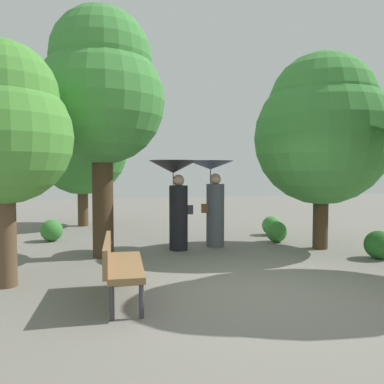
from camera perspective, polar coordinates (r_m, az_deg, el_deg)
ground_plane at (r=5.74m, az=10.77°, el=-14.46°), size 40.00×40.00×0.00m
person_left at (r=8.34m, az=-2.45°, el=0.49°), size 1.06×1.06×1.96m
person_right at (r=8.74m, az=3.16°, el=0.12°), size 1.06×1.06×1.97m
park_bench at (r=5.25m, az=-10.78°, el=-10.32°), size 0.63×1.54×0.83m
tree_near_left at (r=8.04m, az=-13.34°, el=14.75°), size 2.50×2.50×4.95m
tree_mid_left at (r=6.34m, az=-26.34°, el=9.08°), size 2.00×2.00×3.64m
tree_mid_right at (r=9.02m, az=18.81°, el=9.07°), size 2.97×2.97×4.33m
tree_far_back at (r=12.60m, az=-16.06°, el=7.02°), size 2.83×2.83×4.19m
bush_path_left at (r=9.62m, az=12.47°, el=-5.79°), size 0.51×0.51×0.51m
bush_path_right at (r=10.64m, az=11.77°, el=-4.92°), size 0.52×0.52×0.52m
bush_behind_bench at (r=10.13m, az=-20.19°, el=-5.38°), size 0.54×0.54×0.54m
bush_far_side at (r=8.47m, az=26.06°, el=-7.07°), size 0.56×0.56×0.56m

